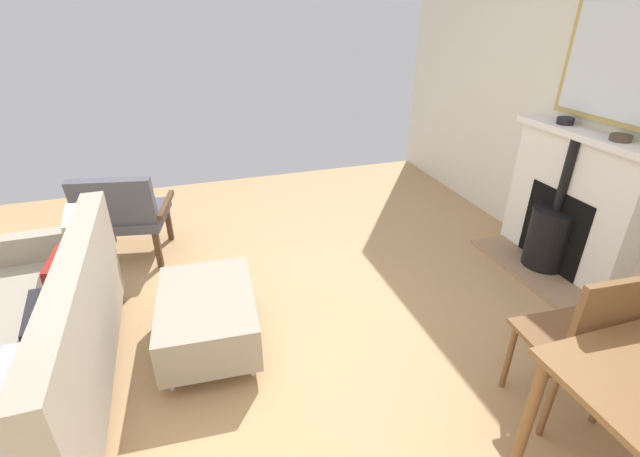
# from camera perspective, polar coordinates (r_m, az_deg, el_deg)

# --- Properties ---
(ground_plane) EXTENTS (5.72, 5.40, 0.01)m
(ground_plane) POSITION_cam_1_polar(r_m,az_deg,el_deg) (3.14, -12.24, -11.92)
(ground_plane) COLOR tan
(wall_left) EXTENTS (0.12, 5.40, 2.87)m
(wall_left) POSITION_cam_1_polar(r_m,az_deg,el_deg) (3.88, 33.65, 15.44)
(wall_left) COLOR silver
(wall_left) RESTS_ON ground
(fireplace) EXTENTS (0.54, 1.18, 1.12)m
(fireplace) POSITION_cam_1_polar(r_m,az_deg,el_deg) (3.92, 29.17, 1.92)
(fireplace) COLOR #9E7A5B
(fireplace) RESTS_ON ground
(mirror_over_mantel) EXTENTS (0.04, 0.89, 0.99)m
(mirror_over_mantel) POSITION_cam_1_polar(r_m,az_deg,el_deg) (3.74, 34.71, 18.74)
(mirror_over_mantel) COLOR tan
(mantel_bowl_near) EXTENTS (0.12, 0.12, 0.05)m
(mantel_bowl_near) POSITION_cam_1_polar(r_m,az_deg,el_deg) (3.89, 29.23, 12.14)
(mantel_bowl_near) COLOR black
(mantel_bowl_near) RESTS_ON fireplace
(mantel_bowl_far) EXTENTS (0.14, 0.14, 0.04)m
(mantel_bowl_far) POSITION_cam_1_polar(r_m,az_deg,el_deg) (3.59, 34.44, 9.73)
(mantel_bowl_far) COLOR #47382D
(mantel_bowl_far) RESTS_ON fireplace
(sofa) EXTENTS (0.91, 1.84, 0.84)m
(sofa) POSITION_cam_1_polar(r_m,az_deg,el_deg) (2.77, -33.95, -13.29)
(sofa) COLOR #B2B2B7
(sofa) RESTS_ON ground
(ottoman) EXTENTS (0.62, 0.84, 0.37)m
(ottoman) POSITION_cam_1_polar(r_m,az_deg,el_deg) (2.84, -14.33, -10.85)
(ottoman) COLOR #B2B2B7
(ottoman) RESTS_ON ground
(armchair_accent) EXTENTS (0.77, 0.70, 0.80)m
(armchair_accent) POSITION_cam_1_polar(r_m,az_deg,el_deg) (3.87, -24.16, 1.95)
(armchair_accent) COLOR #4C3321
(armchair_accent) RESTS_ON ground
(dining_chair_near_fireplace) EXTENTS (0.43, 0.43, 0.91)m
(dining_chair_near_fireplace) POSITION_cam_1_polar(r_m,az_deg,el_deg) (2.48, 30.98, -12.04)
(dining_chair_near_fireplace) COLOR brown
(dining_chair_near_fireplace) RESTS_ON ground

